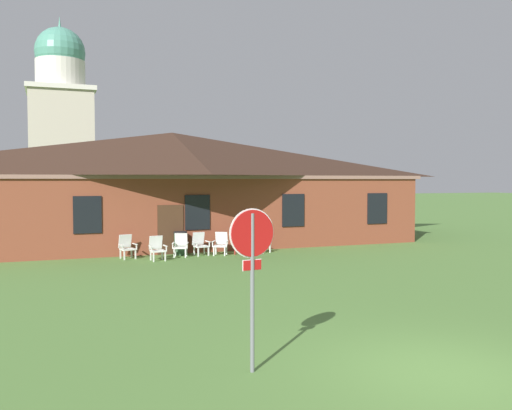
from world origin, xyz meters
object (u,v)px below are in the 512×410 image
Objects in this scene: lawn_chair_near_door at (157,248)px; lawn_chair_far_side at (242,242)px; lawn_chair_right_end at (221,243)px; lawn_chair_by_porch at (127,246)px; lawn_chair_under_eave at (261,241)px; trash_bin at (180,243)px; lawn_chair_left_end at (181,245)px; lawn_chair_middle at (200,243)px; stop_sign at (252,256)px.

lawn_chair_far_side is at bearing 9.82° from lawn_chair_near_door.
lawn_chair_right_end is (2.81, 0.62, 0.00)m from lawn_chair_near_door.
lawn_chair_by_porch is at bearing 176.44° from lawn_chair_far_side.
lawn_chair_near_door is 1.00× the size of lawn_chair_far_side.
lawn_chair_far_side is 1.00× the size of lawn_chair_under_eave.
lawn_chair_far_side is (0.94, 0.03, 0.00)m from lawn_chair_right_end.
trash_bin is (1.22, 1.27, -0.00)m from lawn_chair_near_door.
trash_bin reaches higher than lawn_chair_by_porch.
lawn_chair_left_end is 2.64m from lawn_chair_far_side.
lawn_chair_under_eave is 0.98× the size of trash_bin.
lawn_chair_near_door is at bearing -171.02° from lawn_chair_under_eave.
lawn_chair_left_end and lawn_chair_middle have the same top height.
lawn_chair_by_porch is 4.80m from lawn_chair_far_side.
lawn_chair_left_end and lawn_chair_under_eave have the same top height.
lawn_chair_right_end is at bearing -2.74° from lawn_chair_left_end.
stop_sign is at bearing -98.19° from lawn_chair_left_end.
stop_sign is 2.74× the size of trash_bin.
lawn_chair_near_door is at bearing -167.62° from lawn_chair_right_end.
stop_sign is 2.81× the size of lawn_chair_left_end.
lawn_chair_by_porch is 3.86m from lawn_chair_right_end.
lawn_chair_far_side is (4.60, 13.55, -1.41)m from stop_sign.
trash_bin is (-1.58, 0.65, -0.00)m from lawn_chair_right_end.
trash_bin reaches higher than lawn_chair_far_side.
lawn_chair_far_side is at bearing -13.83° from trash_bin.
lawn_chair_left_end is 1.70m from lawn_chair_right_end.
lawn_chair_by_porch is 1.00× the size of lawn_chair_far_side.
lawn_chair_middle is 0.86m from trash_bin.
lawn_chair_far_side is (2.64, -0.05, 0.00)m from lawn_chair_left_end.
lawn_chair_by_porch is at bearing 173.35° from lawn_chair_left_end.
lawn_chair_under_eave is (5.51, 13.63, -1.41)m from stop_sign.
lawn_chair_left_end is at bearing -179.38° from lawn_chair_under_eave.
trash_bin is (-0.74, 0.44, -0.00)m from lawn_chair_middle.
lawn_chair_near_door is at bearing -42.38° from lawn_chair_by_porch.
lawn_chair_left_end is 0.59m from trash_bin.
lawn_chair_far_side is (4.79, -0.30, 0.00)m from lawn_chair_by_porch.
stop_sign is 2.81× the size of lawn_chair_far_side.
stop_sign reaches higher than lawn_chair_left_end.
lawn_chair_middle is 1.00× the size of lawn_chair_far_side.
lawn_chair_by_porch and lawn_chair_far_side have the same top height.
lawn_chair_under_eave is (0.91, 0.09, 0.00)m from lawn_chair_far_side.
lawn_chair_near_door is 0.98× the size of trash_bin.
lawn_chair_middle is (0.86, 0.13, 0.00)m from lawn_chair_left_end.
lawn_chair_left_end is 1.00× the size of lawn_chair_middle.
lawn_chair_right_end is (3.84, -0.33, 0.00)m from lawn_chair_by_porch.
lawn_chair_left_end and lawn_chair_far_side have the same top height.
lawn_chair_near_door is 1.00× the size of lawn_chair_right_end.
lawn_chair_middle and lawn_chair_under_eave have the same top height.
lawn_chair_right_end and lawn_chair_under_eave have the same top height.
lawn_chair_by_porch and lawn_chair_right_end have the same top height.
lawn_chair_near_door and lawn_chair_far_side have the same top height.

